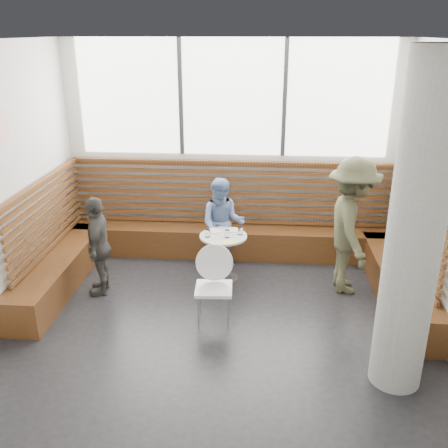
# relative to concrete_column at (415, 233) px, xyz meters

# --- Properties ---
(room) EXTENTS (5.00, 5.00, 3.20)m
(room) POSITION_rel_concrete_column_xyz_m (-1.85, 0.60, 0.00)
(room) COLOR silver
(room) RESTS_ON ground
(booth) EXTENTS (5.00, 2.50, 1.44)m
(booth) POSITION_rel_concrete_column_xyz_m (-1.85, 2.37, -1.19)
(booth) COLOR #4A2A12
(booth) RESTS_ON ground
(concrete_column) EXTENTS (0.50, 0.50, 3.20)m
(concrete_column) POSITION_rel_concrete_column_xyz_m (0.00, 0.00, 0.00)
(concrete_column) COLOR gray
(concrete_column) RESTS_ON ground
(cafe_table) EXTENTS (0.65, 0.65, 0.67)m
(cafe_table) POSITION_rel_concrete_column_xyz_m (-1.89, 2.01, -1.12)
(cafe_table) COLOR silver
(cafe_table) RESTS_ON ground
(cafe_chair) EXTENTS (0.45, 0.44, 0.93)m
(cafe_chair) POSITION_rel_concrete_column_xyz_m (-1.91, 0.96, -1.05)
(cafe_chair) COLOR white
(cafe_chair) RESTS_ON ground
(adult_man) EXTENTS (0.74, 1.21, 1.82)m
(adult_man) POSITION_rel_concrete_column_xyz_m (-0.22, 1.88, -0.69)
(adult_man) COLOR #44462F
(adult_man) RESTS_ON ground
(child_back) EXTENTS (0.66, 0.51, 1.35)m
(child_back) POSITION_rel_concrete_column_xyz_m (-1.94, 2.44, -0.93)
(child_back) COLOR #6A83B8
(child_back) RESTS_ON ground
(child_left) EXTENTS (0.42, 0.82, 1.33)m
(child_left) POSITION_rel_concrete_column_xyz_m (-3.49, 1.55, -0.93)
(child_left) COLOR #42403C
(child_left) RESTS_ON ground
(plate_near) EXTENTS (0.20, 0.20, 0.01)m
(plate_near) POSITION_rel_concrete_column_xyz_m (-2.03, 2.15, -0.92)
(plate_near) COLOR white
(plate_near) RESTS_ON cafe_table
(plate_far) EXTENTS (0.20, 0.20, 0.01)m
(plate_far) POSITION_rel_concrete_column_xyz_m (-1.77, 2.20, -0.92)
(plate_far) COLOR white
(plate_far) RESTS_ON cafe_table
(glass_left) EXTENTS (0.07, 0.07, 0.11)m
(glass_left) POSITION_rel_concrete_column_xyz_m (-2.10, 1.95, -0.88)
(glass_left) COLOR white
(glass_left) RESTS_ON cafe_table
(glass_mid) EXTENTS (0.07, 0.07, 0.10)m
(glass_mid) POSITION_rel_concrete_column_xyz_m (-1.84, 1.96, -0.88)
(glass_mid) COLOR white
(glass_mid) RESTS_ON cafe_table
(glass_right) EXTENTS (0.07, 0.07, 0.11)m
(glass_right) POSITION_rel_concrete_column_xyz_m (-1.66, 2.07, -0.88)
(glass_right) COLOR white
(glass_right) RESTS_ON cafe_table
(menu_card) EXTENTS (0.26, 0.22, 0.00)m
(menu_card) POSITION_rel_concrete_column_xyz_m (-1.80, 1.80, -0.93)
(menu_card) COLOR #A5C64C
(menu_card) RESTS_ON cafe_table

